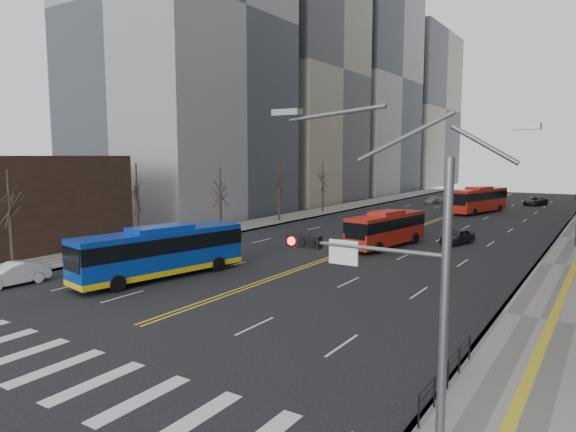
{
  "coord_description": "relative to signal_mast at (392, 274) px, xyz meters",
  "views": [
    {
      "loc": [
        18.74,
        -10.91,
        8.05
      ],
      "look_at": [
        3.01,
        13.52,
        4.59
      ],
      "focal_mm": 32.0,
      "sensor_mm": 36.0,
      "label": 1
    }
  ],
  "objects": [
    {
      "name": "pedestrian_railing",
      "position": [
        0.53,
        4.0,
        -4.03
      ],
      "size": [
        0.06,
        6.06,
        1.02
      ],
      "color": "black",
      "rests_on": "sidewalk_right"
    },
    {
      "name": "ground",
      "position": [
        -13.77,
        -2.0,
        -4.86
      ],
      "size": [
        220.0,
        220.0,
        0.0
      ],
      "primitive_type": "plane",
      "color": "black"
    },
    {
      "name": "sidewalk_left",
      "position": [
        -30.27,
        43.0,
        -4.78
      ],
      "size": [
        5.0,
        130.0,
        0.15
      ],
      "primitive_type": "cube",
      "color": "slate",
      "rests_on": "ground"
    },
    {
      "name": "car_silver",
      "position": [
        -21.03,
        72.63,
        -4.26
      ],
      "size": [
        2.79,
        4.4,
        1.19
      ],
      "primitive_type": "imported",
      "rotation": [
        0.0,
        0.0,
        -0.3
      ],
      "color": "gray",
      "rests_on": "ground"
    },
    {
      "name": "red_bus_near",
      "position": [
        -11.9,
        29.27,
        -3.07
      ],
      "size": [
        3.7,
        10.22,
        3.2
      ],
      "color": "red",
      "rests_on": "ground"
    },
    {
      "name": "office_towers",
      "position": [
        -13.64,
        66.51,
        19.07
      ],
      "size": [
        83.0,
        134.0,
        58.0
      ],
      "color": "gray",
      "rests_on": "ground"
    },
    {
      "name": "red_bus_far",
      "position": [
        -11.24,
        61.53,
        -2.8
      ],
      "size": [
        5.48,
        12.0,
        3.7
      ],
      "color": "red",
      "rests_on": "ground"
    },
    {
      "name": "blue_bus",
      "position": [
        -20.02,
        10.45,
        -3.05
      ],
      "size": [
        4.7,
        12.07,
        3.44
      ],
      "color": "#0B36A8",
      "rests_on": "ground"
    },
    {
      "name": "car_dark_far",
      "position": [
        -6.08,
        77.91,
        -4.17
      ],
      "size": [
        3.63,
        5.36,
        1.36
      ],
      "primitive_type": "imported",
      "rotation": [
        0.0,
        0.0,
        -0.3
      ],
      "color": "black",
      "rests_on": "ground"
    },
    {
      "name": "car_white",
      "position": [
        -26.27,
        4.0,
        -4.15
      ],
      "size": [
        1.77,
        4.39,
        1.42
      ],
      "primitive_type": "imported",
      "rotation": [
        0.0,
        0.0,
        -0.06
      ],
      "color": "silver",
      "rests_on": "ground"
    },
    {
      "name": "street_trees",
      "position": [
        -20.94,
        32.55,
        0.02
      ],
      "size": [
        35.2,
        47.2,
        7.6
      ],
      "color": "black",
      "rests_on": "ground"
    },
    {
      "name": "crosswalk",
      "position": [
        -13.77,
        -2.0,
        -4.85
      ],
      "size": [
        26.7,
        4.0,
        0.01
      ],
      "color": "silver",
      "rests_on": "ground"
    },
    {
      "name": "car_dark_mid",
      "position": [
        -7.04,
        34.27,
        -4.17
      ],
      "size": [
        2.68,
        4.33,
        1.38
      ],
      "primitive_type": "imported",
      "rotation": [
        0.0,
        0.0,
        -0.28
      ],
      "color": "black",
      "rests_on": "ground"
    },
    {
      "name": "centerline",
      "position": [
        -13.77,
        53.0,
        -4.85
      ],
      "size": [
        0.55,
        100.0,
        0.01
      ],
      "color": "gold",
      "rests_on": "ground"
    },
    {
      "name": "signal_mast",
      "position": [
        0.0,
        0.0,
        0.0
      ],
      "size": [
        5.37,
        0.37,
        9.39
      ],
      "color": "slate",
      "rests_on": "ground"
    }
  ]
}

